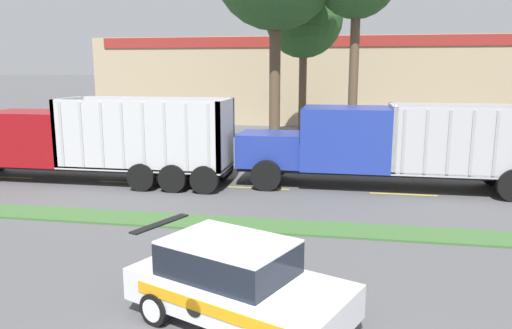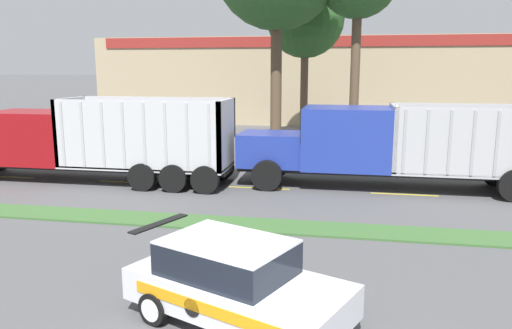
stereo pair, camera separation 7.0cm
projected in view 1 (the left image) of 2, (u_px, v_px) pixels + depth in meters
The scene contains 10 objects.
grass_verge at pixel (306, 228), 14.30m from camera, with size 120.00×1.30×0.06m, color #3D6633.
centre_line_2 at pixel (7, 177), 21.08m from camera, with size 2.40×0.14×0.01m, color yellow.
centre_line_3 at pixel (127, 182), 20.13m from camera, with size 2.40×0.14×0.01m, color yellow.
centre_line_4 at pixel (258, 188), 19.19m from camera, with size 2.40×0.14×0.01m, color yellow.
centre_line_5 at pixel (403, 194), 18.24m from camera, with size 2.40×0.14×0.01m, color yellow.
dump_truck_lead at pixel (367, 146), 19.05m from camera, with size 11.92×2.81×3.31m.
dump_truck_mid at pixel (65, 143), 20.28m from camera, with size 11.94×2.68×3.38m.
rally_car at pixel (236, 282), 8.93m from camera, with size 4.41×3.26×1.56m.
store_building_backdrop at pixel (356, 80), 43.70m from camera, with size 43.06×12.10×6.97m.
tree_behind_centre at pixel (304, 11), 30.30m from camera, with size 4.75×4.75×11.06m.
Camera 1 is at (1.04, -6.14, 4.55)m, focal length 35.00 mm.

